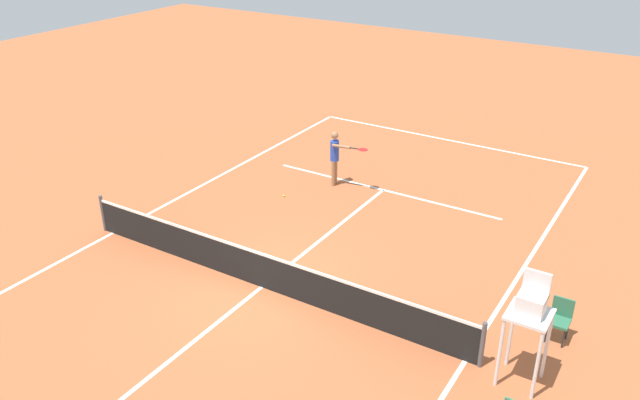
{
  "coord_description": "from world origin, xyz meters",
  "views": [
    {
      "loc": [
        -8.1,
        10.44,
        8.75
      ],
      "look_at": [
        0.46,
        -3.42,
        0.8
      ],
      "focal_mm": 36.41,
      "sensor_mm": 36.0,
      "label": 1
    }
  ],
  "objects": [
    {
      "name": "tennis_ball",
      "position": [
        2.4,
        -4.42,
        0.03
      ],
      "size": [
        0.07,
        0.07,
        0.07
      ],
      "primitive_type": "sphere",
      "color": "#CCE033",
      "rests_on": "ground"
    },
    {
      "name": "umpire_chair",
      "position": [
        -6.22,
        -0.01,
        1.61
      ],
      "size": [
        0.8,
        0.8,
        2.41
      ],
      "color": "silver",
      "rests_on": "ground"
    },
    {
      "name": "tennis_net",
      "position": [
        0.0,
        0.0,
        0.5
      ],
      "size": [
        10.97,
        0.1,
        1.07
      ],
      "color": "#4C4C51",
      "rests_on": "ground"
    },
    {
      "name": "ground_plane",
      "position": [
        0.0,
        0.0,
        0.0
      ],
      "size": [
        60.0,
        60.0,
        0.0
      ],
      "primitive_type": "plane",
      "color": "#AD5933"
    },
    {
      "name": "courtside_chair_mid",
      "position": [
        -6.53,
        -1.72,
        0.53
      ],
      "size": [
        0.44,
        0.46,
        0.95
      ],
      "color": "#262626",
      "rests_on": "ground"
    },
    {
      "name": "court_lines",
      "position": [
        0.0,
        0.0,
        0.0
      ],
      "size": [
        10.37,
        23.7,
        0.01
      ],
      "color": "white",
      "rests_on": "ground"
    },
    {
      "name": "player_serving",
      "position": [
        1.49,
        -6.05,
        1.08
      ],
      "size": [
        1.34,
        0.45,
        1.81
      ],
      "rotation": [
        0.0,
        0.0,
        1.73
      ],
      "color": "#9E704C",
      "rests_on": "ground"
    }
  ]
}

